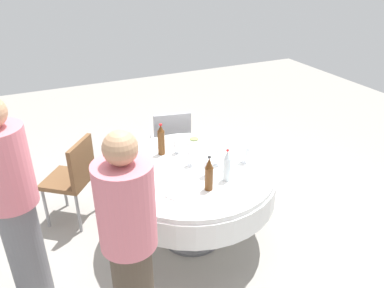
# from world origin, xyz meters

# --- Properties ---
(ground_plane) EXTENTS (10.00, 10.00, 0.00)m
(ground_plane) POSITION_xyz_m (0.00, 0.00, 0.00)
(ground_plane) COLOR gray
(dining_table) EXTENTS (1.44, 1.44, 0.74)m
(dining_table) POSITION_xyz_m (0.00, 0.00, 0.59)
(dining_table) COLOR white
(dining_table) RESTS_ON ground_plane
(bottle_clear_south) EXTENTS (0.06, 0.06, 0.28)m
(bottle_clear_south) POSITION_xyz_m (-0.18, 0.28, 0.87)
(bottle_clear_south) COLOR silver
(bottle_clear_south) RESTS_ON dining_table
(bottle_brown_outer) EXTENTS (0.07, 0.07, 0.30)m
(bottle_brown_outer) POSITION_xyz_m (0.14, -0.35, 0.88)
(bottle_brown_outer) COLOR #593314
(bottle_brown_outer) RESTS_ON dining_table
(bottle_brown_west) EXTENTS (0.07, 0.07, 0.29)m
(bottle_brown_west) POSITION_xyz_m (0.01, 0.34, 0.87)
(bottle_brown_west) COLOR #593314
(bottle_brown_west) RESTS_ON dining_table
(wine_glass_inner) EXTENTS (0.07, 0.07, 0.16)m
(wine_glass_inner) POSITION_xyz_m (-0.22, 0.03, 0.86)
(wine_glass_inner) COLOR white
(wine_glass_inner) RESTS_ON dining_table
(wine_glass_near) EXTENTS (0.06, 0.06, 0.14)m
(wine_glass_near) POSITION_xyz_m (-0.01, -0.05, 0.84)
(wine_glass_near) COLOR white
(wine_glass_near) RESTS_ON dining_table
(wine_glass_mid) EXTENTS (0.07, 0.07, 0.15)m
(wine_glass_mid) POSITION_xyz_m (-0.06, 0.16, 0.85)
(wine_glass_mid) COLOR white
(wine_glass_mid) RESTS_ON dining_table
(wine_glass_far) EXTENTS (0.06, 0.06, 0.13)m
(wine_glass_far) POSITION_xyz_m (0.01, -0.30, 0.83)
(wine_glass_far) COLOR white
(wine_glass_far) RESTS_ON dining_table
(wine_glass_front) EXTENTS (0.07, 0.07, 0.15)m
(wine_glass_front) POSITION_xyz_m (-0.46, 0.10, 0.85)
(wine_glass_front) COLOR white
(wine_glass_front) RESTS_ON dining_table
(plate_front) EXTENTS (0.21, 0.21, 0.04)m
(plate_front) POSITION_xyz_m (0.40, -0.11, 0.75)
(plate_front) COLOR white
(plate_front) RESTS_ON dining_table
(plate_left) EXTENTS (0.22, 0.22, 0.02)m
(plate_left) POSITION_xyz_m (0.25, 0.28, 0.75)
(plate_left) COLOR white
(plate_left) RESTS_ON dining_table
(plate_right) EXTENTS (0.20, 0.20, 0.04)m
(plate_right) POSITION_xyz_m (-0.24, -0.46, 0.75)
(plate_right) COLOR white
(plate_right) RESTS_ON dining_table
(knife_outer) EXTENTS (0.07, 0.18, 0.00)m
(knife_outer) POSITION_xyz_m (0.16, -0.16, 0.74)
(knife_outer) COLOR silver
(knife_outer) RESTS_ON dining_table
(knife_west) EXTENTS (0.14, 0.14, 0.00)m
(knife_west) POSITION_xyz_m (-0.39, 0.37, 0.74)
(knife_west) COLOR silver
(knife_west) RESTS_ON dining_table
(fork_inner) EXTENTS (0.15, 0.13, 0.00)m
(fork_inner) POSITION_xyz_m (0.19, -0.52, 0.74)
(fork_inner) COLOR silver
(fork_inner) RESTS_ON dining_table
(person_south) EXTENTS (0.34, 0.34, 1.57)m
(person_south) POSITION_xyz_m (0.77, 0.78, 0.82)
(person_south) COLOR #4C3F33
(person_south) RESTS_ON ground_plane
(person_outer) EXTENTS (0.34, 0.34, 1.63)m
(person_outer) POSITION_xyz_m (1.38, 0.10, 0.86)
(person_outer) COLOR slate
(person_outer) RESTS_ON ground_plane
(chair_mid) EXTENTS (0.56, 0.56, 0.87)m
(chair_mid) POSITION_xyz_m (0.90, -0.70, 0.52)
(chair_mid) COLOR brown
(chair_mid) RESTS_ON ground_plane
(chair_far) EXTENTS (0.47, 0.47, 0.87)m
(chair_far) POSITION_xyz_m (-0.20, -1.00, 0.52)
(chair_far) COLOR #99999E
(chair_far) RESTS_ON ground_plane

